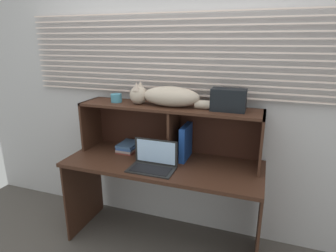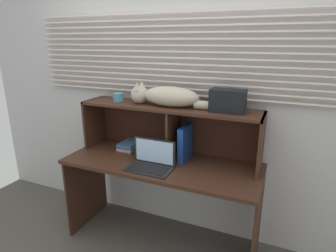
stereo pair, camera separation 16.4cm
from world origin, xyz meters
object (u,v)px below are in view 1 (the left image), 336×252
Objects in this scene: cat at (166,96)px; small_basket at (116,98)px; laptop at (153,162)px; binder_upright at (186,142)px; book_stack at (128,147)px; storage_box at (229,100)px.

cat reaches higher than small_basket.
cat reaches higher than laptop.
cat is 2.21× the size of laptop.
laptop is 0.34m from binder_upright.
small_basket reaches higher than laptop.
binder_upright is (0.18, 0.00, -0.38)m from cat.
cat is 0.61m from book_stack.
cat is 3.44× the size of book_stack.
small_basket is at bearing 180.00° from binder_upright.
storage_box is at bearing 0.00° from cat.
laptop is 1.23× the size of binder_upright.
cat is at bearing 0.17° from book_stack.
laptop reaches higher than book_stack.
laptop is 1.56× the size of book_stack.
storage_box reaches higher than book_stack.
binder_upright is 0.72m from small_basket.
book_stack is 2.42× the size of small_basket.
storage_box is (0.97, 0.00, 0.05)m from small_basket.
small_basket is at bearing 179.37° from book_stack.
cat reaches higher than book_stack.
binder_upright is 0.51m from storage_box.
book_stack is 0.88× the size of storage_box.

